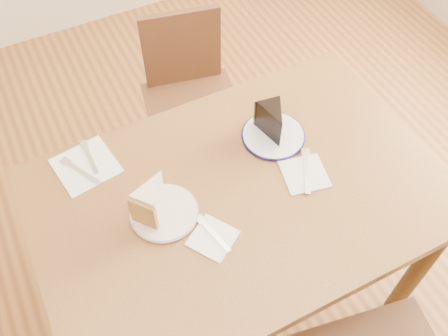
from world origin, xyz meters
TOP-DOWN VIEW (x-y plane):
  - ground at (0.00, 0.00)m, footprint 4.00×4.00m
  - table at (0.00, 0.00)m, footprint 1.20×0.80m
  - chair_far at (0.15, 0.71)m, footprint 0.46×0.46m
  - plate_cream at (-0.23, 0.03)m, footprint 0.19×0.19m
  - plate_navy at (0.20, 0.14)m, footprint 0.19×0.19m
  - carrot_cake at (-0.24, 0.06)m, footprint 0.13×0.13m
  - chocolate_cake at (0.19, 0.14)m, footprint 0.09×0.12m
  - napkin_cream at (-0.14, -0.10)m, footprint 0.16×0.16m
  - napkin_navy at (0.21, -0.03)m, footprint 0.15×0.15m
  - napkin_spare at (-0.37, 0.30)m, footprint 0.20×0.20m
  - fork_cream at (-0.13, -0.09)m, footprint 0.04×0.14m
  - knife_navy at (0.21, -0.03)m, footprint 0.10×0.16m
  - fork_spare at (-0.35, 0.32)m, footprint 0.01×0.14m
  - knife_spare at (-0.39, 0.28)m, footprint 0.09×0.15m

SIDE VIEW (x-z plane):
  - ground at x=0.00m, z-range 0.00..0.00m
  - chair_far at x=0.15m, z-range 0.04..0.83m
  - table at x=0.00m, z-range 0.28..1.03m
  - napkin_cream at x=-0.14m, z-range 0.75..0.75m
  - napkin_navy at x=0.21m, z-range 0.75..0.75m
  - napkin_spare at x=-0.37m, z-range 0.75..0.75m
  - plate_cream at x=-0.23m, z-range 0.75..0.76m
  - plate_navy at x=0.20m, z-range 0.75..0.76m
  - fork_cream at x=-0.13m, z-range 0.75..0.76m
  - knife_navy at x=0.21m, z-range 0.75..0.76m
  - fork_spare at x=-0.35m, z-range 0.75..0.76m
  - knife_spare at x=-0.39m, z-range 0.75..0.76m
  - chocolate_cake at x=0.19m, z-range 0.76..0.86m
  - carrot_cake at x=-0.24m, z-range 0.76..0.86m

